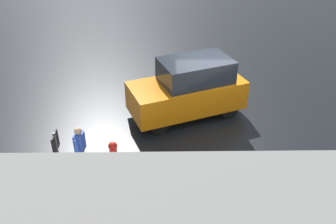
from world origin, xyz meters
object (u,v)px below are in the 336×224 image
fire_hydrant (113,154)px  sign_post (59,162)px  moving_hatchback (189,89)px  pedestrian (80,143)px

fire_hydrant → sign_post: sign_post is taller
sign_post → moving_hatchback: bearing=-125.6°
fire_hydrant → sign_post: (0.95, 1.82, 1.18)m
moving_hatchback → pedestrian: size_ratio=3.49×
pedestrian → sign_post: (-0.01, 1.94, 0.90)m
moving_hatchback → pedestrian: (3.29, 2.63, -0.34)m
moving_hatchback → fire_hydrant: size_ratio=5.30×
pedestrian → sign_post: sign_post is taller
fire_hydrant → sign_post: 2.37m
moving_hatchback → pedestrian: 4.23m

